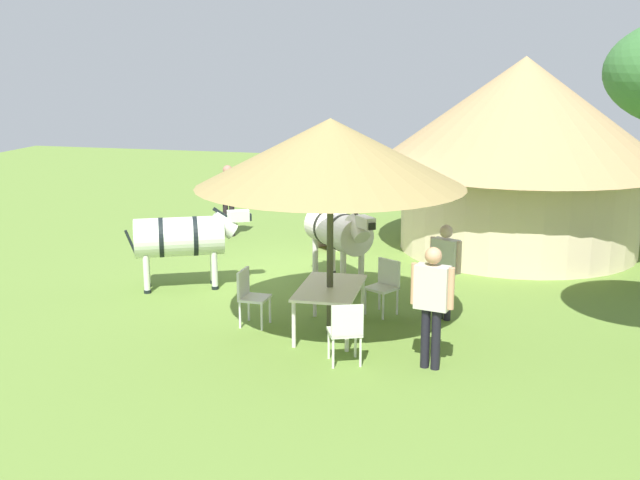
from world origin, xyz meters
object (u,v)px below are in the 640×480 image
(patio_chair_east_end, at_px, (346,329))
(zebra_by_umbrella, at_px, (339,231))
(patio_chair_west_end, at_px, (250,293))
(striped_lounge_chair, at_px, (334,237))
(thatched_hut, at_px, (522,144))
(zebra_nearest_camera, at_px, (182,237))
(shade_umbrella, at_px, (330,153))
(standing_watcher, at_px, (228,194))
(patio_dining_table, at_px, (330,291))
(guest_behind_table, at_px, (432,296))
(guest_beside_umbrella, at_px, (445,263))
(patio_chair_near_lawn, at_px, (385,283))

(patio_chair_east_end, bearing_deg, zebra_by_umbrella, 81.12)
(patio_chair_west_end, bearing_deg, striped_lounge_chair, -179.44)
(thatched_hut, height_order, zebra_by_umbrella, thatched_hut)
(patio_chair_west_end, xyz_separation_m, striped_lounge_chair, (-5.28, 0.11, -0.27))
(zebra_nearest_camera, bearing_deg, shade_umbrella, 36.58)
(standing_watcher, bearing_deg, patio_dining_table, 94.70)
(patio_chair_east_end, xyz_separation_m, striped_lounge_chair, (-6.52, -1.71, -0.27))
(patio_chair_east_end, relative_size, guest_behind_table, 0.53)
(patio_chair_west_end, distance_m, standing_watcher, 6.31)
(patio_dining_table, distance_m, patio_chair_west_end, 1.32)
(patio_dining_table, distance_m, zebra_by_umbrella, 2.75)
(thatched_hut, relative_size, shade_umbrella, 1.58)
(striped_lounge_chair, height_order, zebra_by_umbrella, zebra_by_umbrella)
(shade_umbrella, xyz_separation_m, guest_beside_umbrella, (-1.07, 1.63, -1.84))
(patio_chair_west_end, relative_size, guest_behind_table, 0.53)
(patio_chair_west_end, xyz_separation_m, standing_watcher, (-5.76, -2.53, 0.49))
(patio_chair_near_lawn, height_order, zebra_nearest_camera, zebra_nearest_camera)
(patio_chair_west_end, relative_size, standing_watcher, 0.54)
(guest_beside_umbrella, relative_size, zebra_nearest_camera, 0.75)
(guest_behind_table, bearing_deg, zebra_nearest_camera, -16.30)
(patio_dining_table, distance_m, striped_lounge_chair, 5.47)
(patio_chair_west_end, relative_size, patio_chair_near_lawn, 1.00)
(zebra_by_umbrella, bearing_deg, zebra_nearest_camera, -20.26)
(patio_chair_near_lawn, bearing_deg, zebra_by_umbrella, -24.09)
(standing_watcher, bearing_deg, patio_chair_near_lawn, 105.11)
(shade_umbrella, bearing_deg, zebra_nearest_camera, -117.75)
(patio_dining_table, xyz_separation_m, patio_chair_west_end, (-0.04, -1.31, -0.14))
(guest_beside_umbrella, bearing_deg, striped_lounge_chair, -31.45)
(thatched_hut, bearing_deg, patio_dining_table, -23.26)
(shade_umbrella, height_order, patio_chair_west_end, shade_umbrella)
(striped_lounge_chair, bearing_deg, zebra_by_umbrella, 145.31)
(thatched_hut, relative_size, standing_watcher, 3.78)
(shade_umbrella, height_order, patio_dining_table, shade_umbrella)
(zebra_nearest_camera, bearing_deg, guest_beside_umbrella, 57.36)
(patio_chair_west_end, xyz_separation_m, guest_behind_table, (1.06, 2.96, 0.50))
(thatched_hut, relative_size, patio_dining_table, 4.00)
(patio_chair_near_lawn, height_order, zebra_by_umbrella, zebra_by_umbrella)
(shade_umbrella, relative_size, patio_dining_table, 2.53)
(zebra_nearest_camera, bearing_deg, patio_chair_near_lawn, 56.50)
(shade_umbrella, xyz_separation_m, striped_lounge_chair, (-5.32, -1.19, -2.53))
(shade_umbrella, bearing_deg, patio_chair_near_lawn, 150.10)
(standing_watcher, bearing_deg, guest_behind_table, 100.05)
(patio_chair_west_end, height_order, patio_chair_east_end, same)
(patio_chair_east_end, height_order, guest_behind_table, guest_behind_table)
(patio_chair_west_end, height_order, standing_watcher, standing_watcher)
(patio_dining_table, relative_size, patio_chair_near_lawn, 1.76)
(standing_watcher, distance_m, zebra_nearest_camera, 4.20)
(shade_umbrella, relative_size, guest_behind_table, 2.35)
(shade_umbrella, distance_m, zebra_nearest_camera, 4.00)
(guest_behind_table, bearing_deg, thatched_hut, -85.22)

